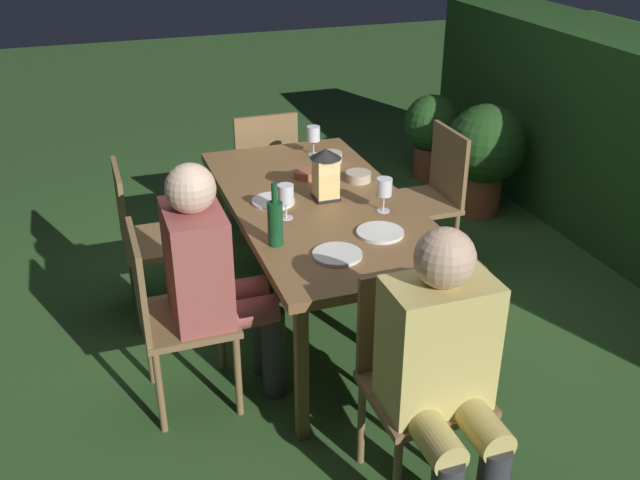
{
  "coord_description": "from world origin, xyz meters",
  "views": [
    {
      "loc": [
        3.09,
        -1.07,
        2.17
      ],
      "look_at": [
        0.0,
        0.0,
        0.51
      ],
      "focal_mm": 40.29,
      "sensor_mm": 36.0,
      "label": 1
    }
  ],
  "objects": [
    {
      "name": "ground_plane",
      "position": [
        0.0,
        0.0,
        0.0
      ],
      "size": [
        16.0,
        16.0,
        0.0
      ],
      "primitive_type": "plane",
      "color": "#2D5123"
    },
    {
      "name": "dining_table",
      "position": [
        0.0,
        0.0,
        0.67
      ],
      "size": [
        1.76,
        0.86,
        0.72
      ],
      "color": "brown",
      "rests_on": "ground"
    },
    {
      "name": "chair_side_right_a",
      "position": [
        -0.4,
        0.82,
        0.49
      ],
      "size": [
        0.42,
        0.4,
        0.87
      ],
      "color": "brown",
      "rests_on": "ground"
    },
    {
      "name": "chair_side_left_a",
      "position": [
        -0.4,
        -0.82,
        0.49
      ],
      "size": [
        0.42,
        0.4,
        0.87
      ],
      "color": "brown",
      "rests_on": "ground"
    },
    {
      "name": "chair_head_near",
      "position": [
        -1.13,
        0.0,
        0.49
      ],
      "size": [
        0.4,
        0.42,
        0.87
      ],
      "color": "brown",
      "rests_on": "ground"
    },
    {
      "name": "chair_side_left_b",
      "position": [
        0.4,
        -0.82,
        0.49
      ],
      "size": [
        0.42,
        0.4,
        0.87
      ],
      "color": "brown",
      "rests_on": "ground"
    },
    {
      "name": "person_in_rust",
      "position": [
        0.4,
        -0.63,
        0.64
      ],
      "size": [
        0.38,
        0.47,
        1.15
      ],
      "color": "#9E4C47",
      "rests_on": "ground"
    },
    {
      "name": "chair_head_far",
      "position": [
        1.13,
        0.0,
        0.49
      ],
      "size": [
        0.4,
        0.42,
        0.87
      ],
      "color": "brown",
      "rests_on": "ground"
    },
    {
      "name": "person_in_mustard",
      "position": [
        1.32,
        0.0,
        0.64
      ],
      "size": [
        0.48,
        0.38,
        1.15
      ],
      "color": "tan",
      "rests_on": "ground"
    },
    {
      "name": "lantern_centerpiece",
      "position": [
        -0.02,
        0.04,
        0.87
      ],
      "size": [
        0.15,
        0.15,
        0.27
      ],
      "color": "black",
      "rests_on": "dining_table"
    },
    {
      "name": "green_bottle_on_table",
      "position": [
        0.38,
        -0.34,
        0.83
      ],
      "size": [
        0.07,
        0.07,
        0.29
      ],
      "color": "#144723",
      "rests_on": "dining_table"
    },
    {
      "name": "wine_glass_a",
      "position": [
        0.13,
        -0.22,
        0.84
      ],
      "size": [
        0.08,
        0.08,
        0.17
      ],
      "color": "silver",
      "rests_on": "dining_table"
    },
    {
      "name": "wine_glass_b",
      "position": [
        -0.65,
        0.18,
        0.84
      ],
      "size": [
        0.08,
        0.08,
        0.17
      ],
      "color": "silver",
      "rests_on": "dining_table"
    },
    {
      "name": "wine_glass_c",
      "position": [
        0.21,
        0.25,
        0.84
      ],
      "size": [
        0.08,
        0.08,
        0.17
      ],
      "color": "silver",
      "rests_on": "dining_table"
    },
    {
      "name": "plate_a",
      "position": [
        0.57,
        -0.12,
        0.73
      ],
      "size": [
        0.21,
        0.21,
        0.01
      ],
      "primitive_type": "cylinder",
      "color": "silver",
      "rests_on": "dining_table"
    },
    {
      "name": "plate_b",
      "position": [
        -0.06,
        -0.22,
        0.73
      ],
      "size": [
        0.21,
        0.21,
        0.01
      ],
      "primitive_type": "cylinder",
      "color": "white",
      "rests_on": "dining_table"
    },
    {
      "name": "plate_c",
      "position": [
        0.44,
        0.14,
        0.73
      ],
      "size": [
        0.22,
        0.22,
        0.01
      ],
      "primitive_type": "cylinder",
      "color": "white",
      "rests_on": "dining_table"
    },
    {
      "name": "bowl_olives",
      "position": [
        -0.19,
        0.28,
        0.75
      ],
      "size": [
        0.14,
        0.14,
        0.05
      ],
      "color": "#BCAD8E",
      "rests_on": "dining_table"
    },
    {
      "name": "bowl_bread",
      "position": [
        -0.32,
        0.03,
        0.74
      ],
      "size": [
        0.12,
        0.12,
        0.04
      ],
      "color": "#9E5138",
      "rests_on": "dining_table"
    },
    {
      "name": "bowl_salad",
      "position": [
        -0.5,
        0.24,
        0.75
      ],
      "size": [
        0.12,
        0.12,
        0.05
      ],
      "color": "#BCAD8E",
      "rests_on": "dining_table"
    },
    {
      "name": "potted_plant_by_hedge",
      "position": [
        -1.73,
        1.52,
        0.39
      ],
      "size": [
        0.44,
        0.44,
        0.67
      ],
      "color": "brown",
      "rests_on": "ground"
    },
    {
      "name": "potted_plant_corner",
      "position": [
        -0.98,
        1.55,
        0.47
      ],
      "size": [
        0.55,
        0.55,
        0.79
      ],
      "color": "brown",
      "rests_on": "ground"
    }
  ]
}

